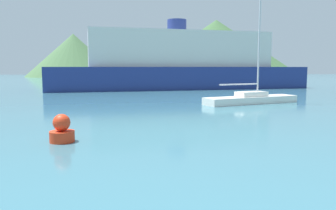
# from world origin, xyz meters

# --- Properties ---
(sailboat_inner) EXTENTS (7.39, 4.25, 10.84)m
(sailboat_inner) POSITION_xyz_m (5.76, 25.07, 0.43)
(sailboat_inner) COLOR white
(sailboat_inner) RESTS_ON ground_plane
(ferry_distant) EXTENTS (32.05, 15.13, 8.42)m
(ferry_distant) POSITION_xyz_m (1.85, 43.25, 3.00)
(ferry_distant) COLOR navy
(ferry_distant) RESTS_ON ground_plane
(buoy_marker) EXTENTS (0.85, 0.85, 0.98)m
(buoy_marker) POSITION_xyz_m (-4.60, 13.38, 0.40)
(buoy_marker) COLOR red
(buoy_marker) RESTS_ON ground_plane
(hill_west) EXTENTS (25.87, 25.87, 11.79)m
(hill_west) POSITION_xyz_m (-22.62, 95.11, 5.89)
(hill_west) COLOR #476B42
(hill_west) RESTS_ON ground_plane
(hill_central) EXTENTS (43.59, 43.59, 14.78)m
(hill_central) POSITION_xyz_m (15.76, 87.70, 7.39)
(hill_central) COLOR #3D6038
(hill_central) RESTS_ON ground_plane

